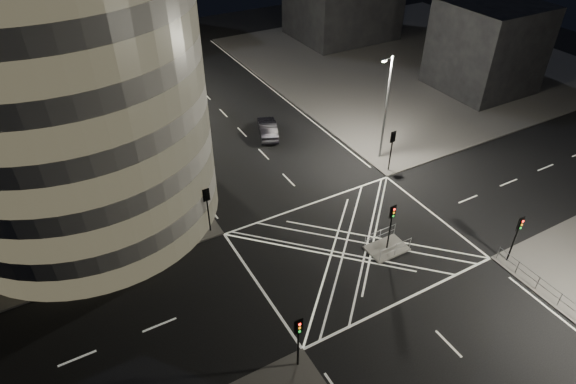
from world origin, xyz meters
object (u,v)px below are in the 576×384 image
central_island (387,248)px  sedan (268,128)px  traffic_signal_nl (298,334)px  traffic_signal_nr (518,231)px  traffic_signal_fr (392,144)px  street_lamp_left_near (172,143)px  street_lamp_left_far (117,67)px  street_lamp_right_far (386,106)px  traffic_signal_fl (207,202)px  traffic_signal_island (391,219)px

central_island → sedan: bearing=89.9°
traffic_signal_nl → traffic_signal_nr: same height
traffic_signal_fr → sedan: 13.31m
sedan → street_lamp_left_near: bearing=48.8°
traffic_signal_fr → street_lamp_left_near: 19.14m
street_lamp_left_far → street_lamp_right_far: 28.23m
central_island → traffic_signal_fl: traffic_signal_fl is taller
traffic_signal_fl → traffic_signal_nr: size_ratio=1.00×
traffic_signal_fl → street_lamp_left_far: street_lamp_left_far is taller
traffic_signal_nr → traffic_signal_island: (-6.80, 5.30, 0.00)m
street_lamp_left_far → central_island: bearing=-70.0°
traffic_signal_nl → sedan: size_ratio=0.80×
central_island → street_lamp_left_near: 18.52m
central_island → street_lamp_left_far: (-11.44, 31.50, 5.47)m
traffic_signal_fl → sedan: bearing=46.1°
street_lamp_left_far → street_lamp_right_far: same height
central_island → street_lamp_left_near: street_lamp_left_near is taller
traffic_signal_fr → traffic_signal_nr: same height
traffic_signal_nl → street_lamp_right_far: 24.27m
central_island → street_lamp_left_far: 33.95m
traffic_signal_fr → street_lamp_left_near: size_ratio=0.40×
street_lamp_left_far → traffic_signal_fl: bearing=-88.4°
traffic_signal_fl → street_lamp_left_near: 5.86m
street_lamp_left_near → street_lamp_left_far: (0.00, 18.00, 0.00)m
traffic_signal_fr → street_lamp_right_far: bearing=73.9°
traffic_signal_nr → traffic_signal_nl: bearing=180.0°
traffic_signal_nr → street_lamp_left_far: (-18.24, 36.80, 2.63)m
sedan → traffic_signal_nr: bearing=126.1°
traffic_signal_nl → sedan: (10.84, 24.88, -2.09)m
traffic_signal_nr → traffic_signal_fr: bearing=90.0°
traffic_signal_nl → sedan: traffic_signal_nl is taller
traffic_signal_fr → traffic_signal_nr: bearing=-90.0°
street_lamp_right_far → traffic_signal_fr: bearing=-106.1°
traffic_signal_fl → street_lamp_left_near: size_ratio=0.40×
traffic_signal_nl → traffic_signal_fr: 22.24m
traffic_signal_fr → street_lamp_left_near: bearing=164.1°
traffic_signal_nl → sedan: 27.22m
traffic_signal_nr → sedan: bearing=105.2°
central_island → street_lamp_left_far: bearing=110.0°
traffic_signal_fl → traffic_signal_nr: (17.60, -13.60, 0.00)m
street_lamp_left_far → sedan: size_ratio=2.01×
traffic_signal_nl → traffic_signal_fr: size_ratio=1.00×
street_lamp_right_far → traffic_signal_nr: bearing=-92.3°
traffic_signal_fr → street_lamp_right_far: street_lamp_right_far is taller
central_island → traffic_signal_fl: size_ratio=0.75×
street_lamp_left_near → traffic_signal_island: bearing=-49.7°
street_lamp_left_near → street_lamp_left_far: same height
traffic_signal_island → street_lamp_left_far: (-11.44, 31.50, 2.63)m
traffic_signal_nl → street_lamp_left_near: bearing=91.9°
traffic_signal_fr → central_island: bearing=-129.3°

